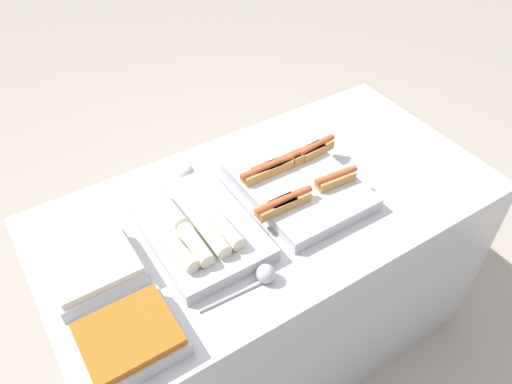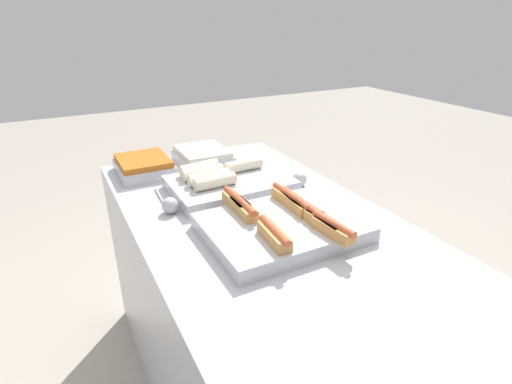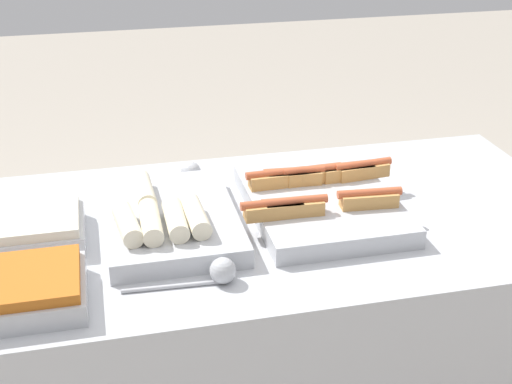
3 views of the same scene
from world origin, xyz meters
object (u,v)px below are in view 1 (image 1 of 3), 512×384
at_px(serving_spoon_far, 183,174).
at_px(tray_wraps, 198,230).
at_px(tray_side_front, 130,339).
at_px(tray_side_back, 94,270).
at_px(serving_spoon_near, 263,276).
at_px(tray_hotdogs, 297,182).

bearing_deg(serving_spoon_far, tray_wraps, -106.91).
distance_m(tray_wraps, serving_spoon_far, 0.30).
bearing_deg(tray_side_front, tray_side_back, 90.00).
xyz_separation_m(tray_side_front, serving_spoon_far, (0.43, 0.53, -0.01)).
bearing_deg(tray_side_back, tray_wraps, -4.36).
distance_m(tray_side_back, serving_spoon_near, 0.51).
height_order(tray_side_back, serving_spoon_far, tray_side_back).
bearing_deg(serving_spoon_near, tray_hotdogs, 40.35).
relative_size(tray_wraps, tray_side_back, 1.76).
xyz_separation_m(serving_spoon_near, serving_spoon_far, (0.01, 0.54, -0.00)).
height_order(tray_wraps, tray_side_front, tray_wraps).
xyz_separation_m(tray_hotdogs, tray_side_front, (-0.74, -0.27, 0.00)).
height_order(tray_side_front, serving_spoon_near, tray_side_front).
bearing_deg(tray_side_front, tray_hotdogs, 19.67).
relative_size(tray_side_front, serving_spoon_near, 1.04).
relative_size(tray_side_back, serving_spoon_near, 1.04).
bearing_deg(tray_hotdogs, serving_spoon_far, 140.00).
bearing_deg(tray_side_back, serving_spoon_near, -34.44).
height_order(tray_wraps, tray_side_back, tray_wraps).
distance_m(tray_hotdogs, tray_wraps, 0.40).
xyz_separation_m(tray_hotdogs, serving_spoon_near, (-0.33, -0.28, -0.01)).
height_order(tray_hotdogs, serving_spoon_near, tray_hotdogs).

